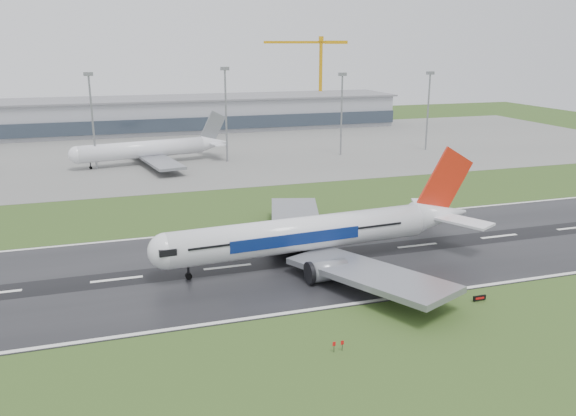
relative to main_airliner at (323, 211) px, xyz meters
name	(u,v)px	position (x,y,z in m)	size (l,w,h in m)	color
ground	(228,267)	(-18.36, 1.82, -9.84)	(520.00, 520.00, 0.00)	#2C471A
runway	(228,267)	(-18.36, 1.82, -9.79)	(400.00, 45.00, 0.10)	black
apron	(162,153)	(-18.36, 126.82, -9.80)	(400.00, 130.00, 0.08)	slate
terminal	(149,116)	(-18.36, 186.82, -2.34)	(240.00, 36.00, 15.00)	gray
main_airliner	(323,211)	(0.00, 0.00, 0.00)	(66.00, 62.85, 19.48)	silver
parked_airliner	(148,140)	(-24.48, 106.23, -1.49)	(56.45, 52.56, 16.55)	silver
tower_crane	(321,79)	(74.71, 201.82, 12.34)	(44.96, 2.45, 44.37)	orange
runway_sign	(479,298)	(17.73, -25.10, -9.32)	(2.30, 0.26, 1.04)	black
floodmast_2	(93,124)	(-42.12, 101.82, 5.43)	(0.64, 0.64, 30.54)	gray
floodmast_3	(226,117)	(2.23, 101.82, 6.02)	(0.64, 0.64, 31.72)	gray
floodmast_4	(341,116)	(45.70, 101.82, 4.76)	(0.64, 0.64, 29.20)	gray
floodmast_5	(428,113)	(81.99, 101.82, 4.73)	(0.64, 0.64, 29.14)	gray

